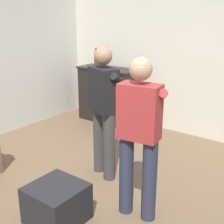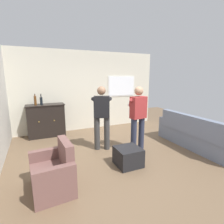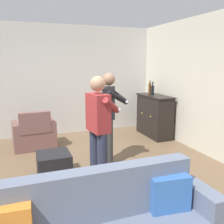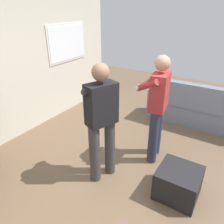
{
  "view_description": "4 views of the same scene",
  "coord_description": "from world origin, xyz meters",
  "px_view_note": "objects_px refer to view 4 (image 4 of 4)",
  "views": [
    {
      "loc": [
        2.03,
        -2.28,
        2.09
      ],
      "look_at": [
        -0.18,
        0.63,
        0.89
      ],
      "focal_mm": 50.0,
      "sensor_mm": 36.0,
      "label": 1
    },
    {
      "loc": [
        -1.85,
        -3.53,
        1.94
      ],
      "look_at": [
        -0.02,
        0.56,
        1.01
      ],
      "focal_mm": 28.0,
      "sensor_mm": 36.0,
      "label": 2
    },
    {
      "loc": [
        3.88,
        -0.91,
        1.87
      ],
      "look_at": [
        -0.02,
        0.57,
        1.03
      ],
      "focal_mm": 40.0,
      "sensor_mm": 36.0,
      "label": 3
    },
    {
      "loc": [
        -2.35,
        -0.84,
        2.29
      ],
      "look_at": [
        -0.09,
        0.57,
        0.97
      ],
      "focal_mm": 35.0,
      "sensor_mm": 36.0,
      "label": 4
    }
  ],
  "objects_px": {
    "person_standing_left": "(101,119)",
    "person_standing_right": "(157,105)",
    "ottoman": "(178,183)",
    "couch": "(205,111)"
  },
  "relations": [
    {
      "from": "couch",
      "to": "person_standing_right",
      "type": "relative_size",
      "value": 1.39
    },
    {
      "from": "couch",
      "to": "person_standing_right",
      "type": "height_order",
      "value": "person_standing_right"
    },
    {
      "from": "person_standing_left",
      "to": "person_standing_right",
      "type": "relative_size",
      "value": 1.0
    },
    {
      "from": "couch",
      "to": "ottoman",
      "type": "height_order",
      "value": "couch"
    },
    {
      "from": "couch",
      "to": "ottoman",
      "type": "bearing_deg",
      "value": -176.94
    },
    {
      "from": "person_standing_right",
      "to": "couch",
      "type": "bearing_deg",
      "value": -17.99
    },
    {
      "from": "person_standing_left",
      "to": "person_standing_right",
      "type": "distance_m",
      "value": 0.93
    },
    {
      "from": "ottoman",
      "to": "couch",
      "type": "bearing_deg",
      "value": 3.06
    },
    {
      "from": "person_standing_right",
      "to": "ottoman",
      "type": "bearing_deg",
      "value": -135.25
    },
    {
      "from": "ottoman",
      "to": "person_standing_left",
      "type": "xyz_separation_m",
      "value": [
        -0.21,
        1.06,
        0.74
      ]
    }
  ]
}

